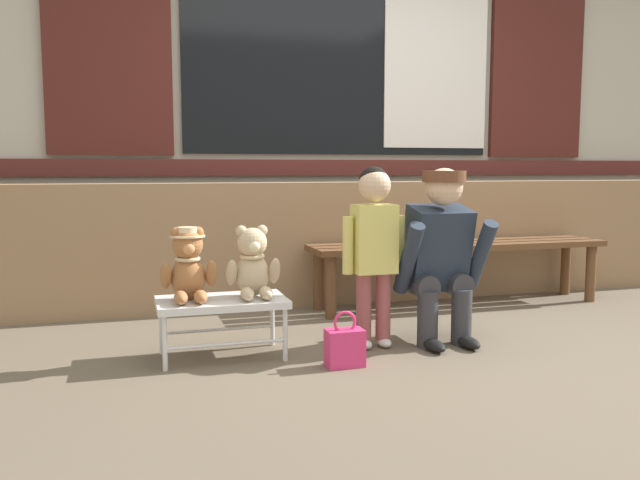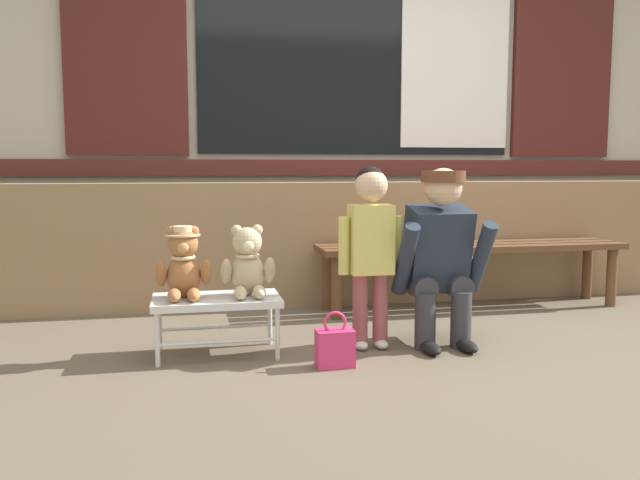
{
  "view_description": "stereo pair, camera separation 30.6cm",
  "coord_description": "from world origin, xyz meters",
  "px_view_note": "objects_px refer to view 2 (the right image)",
  "views": [
    {
      "loc": [
        -1.59,
        -2.96,
        0.95
      ],
      "look_at": [
        -0.56,
        0.52,
        0.55
      ],
      "focal_mm": 36.84,
      "sensor_mm": 36.0,
      "label": 1
    },
    {
      "loc": [
        -1.29,
        -3.03,
        0.95
      ],
      "look_at": [
        -0.56,
        0.52,
        0.55
      ],
      "focal_mm": 36.84,
      "sensor_mm": 36.0,
      "label": 2
    }
  ],
  "objects_px": {
    "wooden_bench_long": "(472,254)",
    "child_standing": "(371,237)",
    "handbag_on_ground": "(335,347)",
    "small_display_bench": "(217,303)",
    "teddy_bear_plain": "(248,264)",
    "teddy_bear_with_hat": "(183,264)",
    "adult_crouching": "(440,256)"
  },
  "relations": [
    {
      "from": "teddy_bear_with_hat",
      "to": "child_standing",
      "type": "distance_m",
      "value": 0.97
    },
    {
      "from": "wooden_bench_long",
      "to": "teddy_bear_plain",
      "type": "height_order",
      "value": "teddy_bear_plain"
    },
    {
      "from": "teddy_bear_plain",
      "to": "small_display_bench",
      "type": "bearing_deg",
      "value": -179.49
    },
    {
      "from": "wooden_bench_long",
      "to": "child_standing",
      "type": "relative_size",
      "value": 2.19
    },
    {
      "from": "teddy_bear_with_hat",
      "to": "child_standing",
      "type": "relative_size",
      "value": 0.38
    },
    {
      "from": "teddy_bear_plain",
      "to": "handbag_on_ground",
      "type": "relative_size",
      "value": 1.34
    },
    {
      "from": "child_standing",
      "to": "teddy_bear_with_hat",
      "type": "bearing_deg",
      "value": 177.8
    },
    {
      "from": "small_display_bench",
      "to": "adult_crouching",
      "type": "bearing_deg",
      "value": -1.81
    },
    {
      "from": "wooden_bench_long",
      "to": "handbag_on_ground",
      "type": "height_order",
      "value": "wooden_bench_long"
    },
    {
      "from": "teddy_bear_plain",
      "to": "handbag_on_ground",
      "type": "distance_m",
      "value": 0.62
    },
    {
      "from": "small_display_bench",
      "to": "handbag_on_ground",
      "type": "bearing_deg",
      "value": -30.42
    },
    {
      "from": "teddy_bear_plain",
      "to": "child_standing",
      "type": "height_order",
      "value": "child_standing"
    },
    {
      "from": "teddy_bear_with_hat",
      "to": "child_standing",
      "type": "xyz_separation_m",
      "value": [
        0.96,
        -0.04,
        0.12
      ]
    },
    {
      "from": "small_display_bench",
      "to": "adult_crouching",
      "type": "height_order",
      "value": "adult_crouching"
    },
    {
      "from": "wooden_bench_long",
      "to": "teddy_bear_plain",
      "type": "relative_size",
      "value": 5.78
    },
    {
      "from": "wooden_bench_long",
      "to": "teddy_bear_with_hat",
      "type": "relative_size",
      "value": 5.78
    },
    {
      "from": "teddy_bear_plain",
      "to": "handbag_on_ground",
      "type": "xyz_separation_m",
      "value": [
        0.38,
        -0.32,
        -0.37
      ]
    },
    {
      "from": "wooden_bench_long",
      "to": "teddy_bear_plain",
      "type": "distance_m",
      "value": 1.77
    },
    {
      "from": "small_display_bench",
      "to": "child_standing",
      "type": "bearing_deg",
      "value": -2.49
    },
    {
      "from": "small_display_bench",
      "to": "teddy_bear_plain",
      "type": "bearing_deg",
      "value": 0.51
    },
    {
      "from": "teddy_bear_with_hat",
      "to": "teddy_bear_plain",
      "type": "relative_size",
      "value": 1.0
    },
    {
      "from": "handbag_on_ground",
      "to": "small_display_bench",
      "type": "bearing_deg",
      "value": 149.58
    },
    {
      "from": "teddy_bear_plain",
      "to": "adult_crouching",
      "type": "distance_m",
      "value": 1.02
    },
    {
      "from": "wooden_bench_long",
      "to": "small_display_bench",
      "type": "xyz_separation_m",
      "value": [
        -1.74,
        -0.79,
        -0.11
      ]
    },
    {
      "from": "handbag_on_ground",
      "to": "adult_crouching",
      "type": "bearing_deg",
      "value": 23.74
    },
    {
      "from": "small_display_bench",
      "to": "wooden_bench_long",
      "type": "bearing_deg",
      "value": 24.28
    },
    {
      "from": "adult_crouching",
      "to": "handbag_on_ground",
      "type": "bearing_deg",
      "value": -156.26
    },
    {
      "from": "wooden_bench_long",
      "to": "small_display_bench",
      "type": "bearing_deg",
      "value": -155.72
    },
    {
      "from": "wooden_bench_long",
      "to": "adult_crouching",
      "type": "xyz_separation_m",
      "value": [
        -0.56,
        -0.82,
        0.11
      ]
    },
    {
      "from": "wooden_bench_long",
      "to": "adult_crouching",
      "type": "height_order",
      "value": "adult_crouching"
    },
    {
      "from": "wooden_bench_long",
      "to": "teddy_bear_with_hat",
      "type": "height_order",
      "value": "teddy_bear_with_hat"
    },
    {
      "from": "teddy_bear_with_hat",
      "to": "handbag_on_ground",
      "type": "distance_m",
      "value": 0.86
    }
  ]
}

